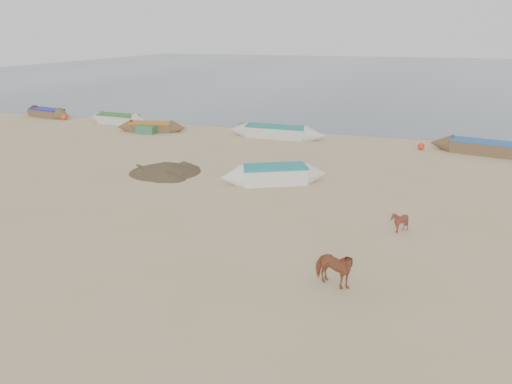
# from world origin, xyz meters

# --- Properties ---
(ground) EXTENTS (140.00, 140.00, 0.00)m
(ground) POSITION_xyz_m (0.00, 0.00, 0.00)
(ground) COLOR tan
(ground) RESTS_ON ground
(sea) EXTENTS (160.00, 160.00, 0.00)m
(sea) POSITION_xyz_m (0.00, 82.00, 0.01)
(sea) COLOR slate
(sea) RESTS_ON ground
(cow_adult) EXTENTS (1.51, 1.06, 1.16)m
(cow_adult) POSITION_xyz_m (4.13, -0.94, 0.58)
(cow_adult) COLOR brown
(cow_adult) RESTS_ON ground
(calf_front) EXTENTS (0.87, 0.81, 0.84)m
(calf_front) POSITION_xyz_m (5.70, 4.03, 0.42)
(calf_front) COLOR maroon
(calf_front) RESTS_ON ground
(near_canoe) EXTENTS (5.37, 3.67, 0.91)m
(near_canoe) POSITION_xyz_m (-0.63, 8.58, 0.45)
(near_canoe) COLOR silver
(near_canoe) RESTS_ON ground
(debris_pile) EXTENTS (3.93, 3.93, 0.56)m
(debris_pile) POSITION_xyz_m (-6.80, 8.67, 0.28)
(debris_pile) COLOR brown
(debris_pile) RESTS_ON ground
(waterline_canoes) EXTENTS (56.62, 5.13, 0.87)m
(waterline_canoes) POSITION_xyz_m (0.11, 19.87, 0.41)
(waterline_canoes) COLOR brown
(waterline_canoes) RESTS_ON ground
(beach_clutter) EXTENTS (45.49, 4.35, 0.64)m
(beach_clutter) POSITION_xyz_m (3.67, 19.40, 0.30)
(beach_clutter) COLOR #306C40
(beach_clutter) RESTS_ON ground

